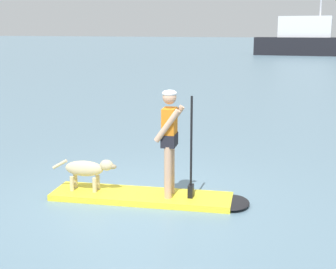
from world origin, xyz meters
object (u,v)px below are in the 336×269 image
at_px(dog, 87,169).
at_px(person_paddler, 170,136).
at_px(paddleboard, 155,197).
at_px(moored_boat_center, 310,41).

bearing_deg(dog, person_paddler, 15.01).
height_order(paddleboard, person_paddler, person_paddler).
height_order(paddleboard, dog, dog).
bearing_deg(moored_boat_center, paddleboard, -82.74).
xyz_separation_m(paddleboard, person_paddler, (0.25, 0.07, 1.05)).
height_order(person_paddler, moored_boat_center, moored_boat_center).
bearing_deg(moored_boat_center, dog, -84.03).
distance_m(paddleboard, dog, 1.22).
distance_m(person_paddler, moored_boat_center, 50.20).
distance_m(paddleboard, person_paddler, 1.08).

